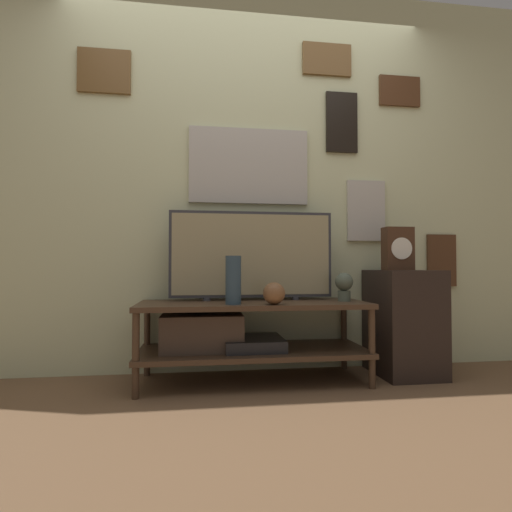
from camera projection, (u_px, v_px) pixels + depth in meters
ground_plane at (260, 397)px, 2.16m from camera, size 12.00×12.00×0.00m
wall_back at (249, 175)px, 2.80m from camera, size 6.40×0.08×2.70m
media_console at (235, 331)px, 2.45m from camera, size 1.40×0.52×0.49m
television at (252, 255)px, 2.59m from camera, size 1.06×0.05×0.58m
vase_tall_ceramic at (233, 280)px, 2.31m from camera, size 0.09×0.09×0.28m
vase_round_glass at (274, 293)px, 2.30m from camera, size 0.13×0.13×0.13m
decorative_bust at (344, 285)px, 2.52m from camera, size 0.11×0.11×0.18m
side_table at (403, 322)px, 2.63m from camera, size 0.38×0.46×0.68m
mantel_clock at (398, 249)px, 2.63m from camera, size 0.19×0.11×0.28m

